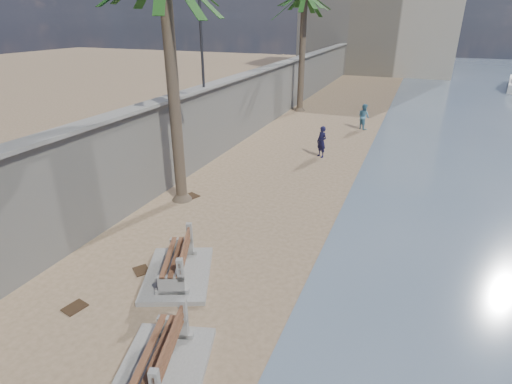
% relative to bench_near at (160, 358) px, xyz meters
% --- Properties ---
extents(seawall, '(0.45, 70.00, 3.50)m').
position_rel_bench_near_xyz_m(seawall, '(-5.35, 19.59, 1.29)').
color(seawall, gray).
rests_on(seawall, ground_plane).
extents(wall_cap, '(0.80, 70.00, 0.12)m').
position_rel_bench_near_xyz_m(wall_cap, '(-5.35, 19.59, 3.09)').
color(wall_cap, gray).
rests_on(wall_cap, seawall).
extents(end_building, '(18.00, 12.00, 14.00)m').
position_rel_bench_near_xyz_m(end_building, '(-2.15, 51.59, 6.54)').
color(end_building, '#B7AA93').
rests_on(end_building, ground_plane).
extents(bench_near, '(2.35, 2.89, 1.05)m').
position_rel_bench_near_xyz_m(bench_near, '(0.00, 0.00, 0.00)').
color(bench_near, gray).
rests_on(bench_near, ground_plane).
extents(bench_far, '(2.58, 2.99, 1.05)m').
position_rel_bench_near_xyz_m(bench_far, '(-1.49, 2.96, 0.00)').
color(bench_far, gray).
rests_on(bench_far, ground_plane).
extents(streetlight, '(0.28, 0.28, 5.12)m').
position_rel_bench_near_xyz_m(streetlight, '(-5.25, 11.59, 6.19)').
color(streetlight, '#2D2D33').
rests_on(streetlight, wall_cap).
extents(person_a, '(0.79, 0.73, 1.80)m').
position_rel_bench_near_xyz_m(person_a, '(-0.30, 14.48, 0.44)').
color(person_a, '#141335').
rests_on(person_a, ground_plane).
extents(person_b, '(1.06, 1.06, 1.75)m').
position_rel_bench_near_xyz_m(person_b, '(0.85, 20.87, 0.42)').
color(person_b, teal).
rests_on(person_b, ground_plane).
extents(debris_b, '(0.52, 0.60, 0.03)m').
position_rel_bench_near_xyz_m(debris_b, '(-3.14, 0.89, -0.44)').
color(debris_b, '#382616').
rests_on(debris_b, ground_plane).
extents(debris_c, '(0.77, 0.85, 0.03)m').
position_rel_bench_near_xyz_m(debris_c, '(-3.94, 7.64, -0.44)').
color(debris_c, '#382616').
rests_on(debris_c, ground_plane).
extents(debris_d, '(0.62, 0.60, 0.03)m').
position_rel_bench_near_xyz_m(debris_d, '(-2.59, 2.80, -0.44)').
color(debris_d, '#382616').
rests_on(debris_d, ground_plane).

